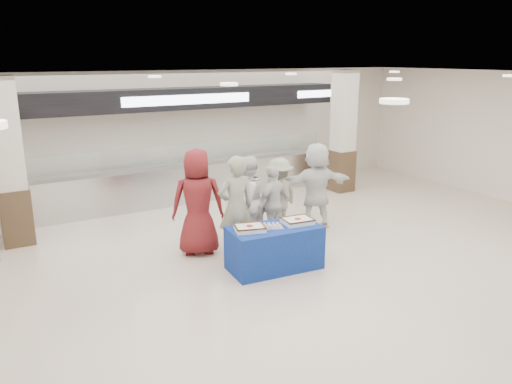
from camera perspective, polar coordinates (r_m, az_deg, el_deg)
ground at (r=8.35m, az=6.57°, el=-9.87°), size 14.00×14.00×0.00m
serving_line at (r=12.53m, az=-8.06°, el=4.18°), size 8.70×0.85×2.80m
column_left at (r=10.44m, az=-26.31°, el=2.61°), size 0.55×0.55×3.20m
column_right at (r=13.49m, az=9.91°, el=6.49°), size 0.55×0.55×3.20m
display_table at (r=8.56m, az=2.12°, el=-6.39°), size 1.61×0.90×0.75m
sheet_cake_left at (r=8.24m, az=-0.72°, el=-4.10°), size 0.57×0.50×0.10m
sheet_cake_right at (r=8.61m, az=4.78°, el=-3.26°), size 0.54×0.44×0.10m
cupcake_tray at (r=8.39m, az=1.80°, el=-3.88°), size 0.45×0.39×0.06m
civilian_maroon at (r=9.08m, az=-6.67°, el=-1.15°), size 1.12×0.92×1.96m
soldier_a at (r=8.84m, az=-2.32°, el=-1.79°), size 0.71×0.48×1.88m
chef_tall at (r=9.65m, az=-1.02°, el=-0.87°), size 1.01×0.92×1.70m
chef_short at (r=9.74m, az=1.98°, el=-1.31°), size 0.96×0.64×1.51m
soldier_b at (r=10.20m, az=2.64°, el=-0.41°), size 1.15×0.89×1.56m
civilian_white at (r=10.52m, az=6.86°, el=0.73°), size 1.77×0.91×1.82m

